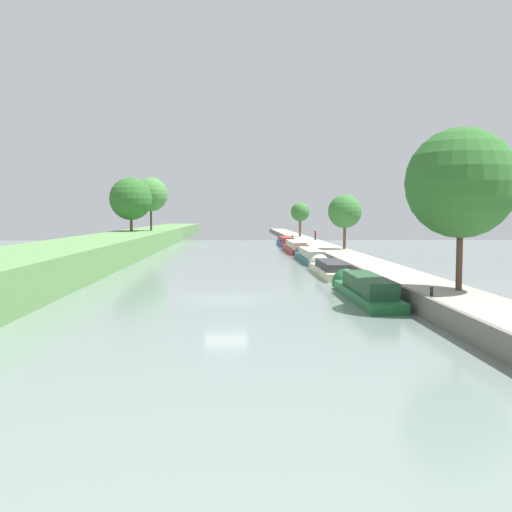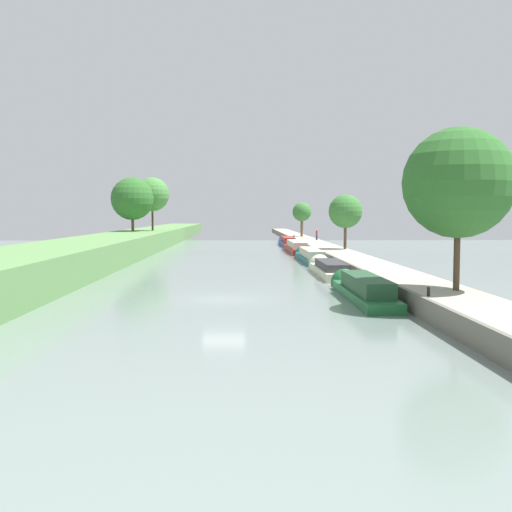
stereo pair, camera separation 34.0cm
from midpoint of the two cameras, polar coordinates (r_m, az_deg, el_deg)
The scene contains 16 objects.
ground_plane at distance 35.29m, azimuth -3.14°, elevation -4.15°, with size 160.00×160.00×0.00m, color slate.
right_towpath at distance 36.82m, azimuth 15.27°, elevation -3.14°, with size 3.64×260.00×1.02m.
stone_quay at distance 36.30m, azimuth 12.33°, elevation -3.15°, with size 0.25×260.00×1.07m.
narrowboat_green at distance 36.20m, azimuth 9.94°, elevation -3.08°, with size 1.96×12.33×2.09m.
narrowboat_cream at distance 50.00m, azimuth 6.75°, elevation -1.20°, with size 2.08×11.90×1.98m.
narrowboat_teal at distance 64.34m, azimuth 4.94°, elevation 0.02°, with size 1.92×15.04×1.99m.
narrowboat_red at distance 80.19m, azimuth 3.56°, elevation 0.85°, with size 2.11×16.41×2.16m.
narrowboat_blue at distance 95.93m, azimuth 2.74°, elevation 1.35°, with size 1.96×15.34×1.99m.
tree_rightbank_near at distance 32.85m, azimuth 18.63°, elevation 6.59°, with size 5.72×5.72×8.44m.
tree_rightbank_midnear at distance 69.15m, azimuth 8.29°, elevation 4.21°, with size 3.84×3.84×6.22m.
tree_rightbank_midfar at distance 107.11m, azimuth 4.13°, elevation 4.18°, with size 3.35×3.35×6.06m.
tree_leftbank_downstream at distance 94.63m, azimuth -10.07°, elevation 5.79°, with size 5.26×5.26×8.25m.
tree_leftbank_upstream at distance 90.84m, azimuth -11.91°, elevation 5.35°, with size 6.30×6.30×7.98m.
person_walking at distance 92.35m, azimuth 5.56°, elevation 2.05°, with size 0.34×0.34×1.66m.
mooring_bollard_near at distance 30.29m, azimuth 16.05°, elevation -3.26°, with size 0.16×0.16×0.45m.
mooring_bollard_far at distance 102.75m, azimuth 3.38°, elevation 1.90°, with size 0.16×0.16×0.45m.
Camera 1 is at (0.67, -34.92, 4.99)m, focal length 42.10 mm.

